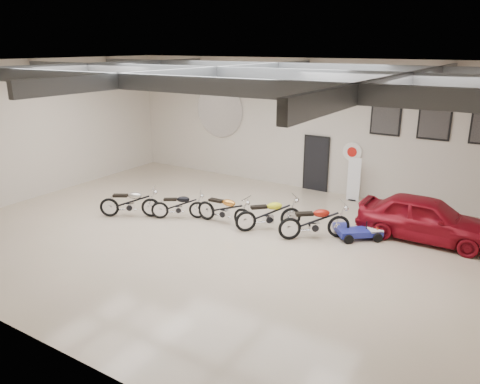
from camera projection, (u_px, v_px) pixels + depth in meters
The scene contains 18 objects.
floor at pixel (219, 238), 13.85m from camera, with size 16.00×12.00×0.01m, color #BAA58E.
ceiling at pixel (216, 63), 12.34m from camera, with size 16.00×12.00×0.01m, color slate.
back_wall at pixel (306, 125), 17.94m from camera, with size 16.00×0.02×5.00m, color beige.
left_wall at pixel (38, 129), 17.15m from camera, with size 0.02×12.00×5.00m, color beige.
ceiling_beams at pixel (216, 73), 12.42m from camera, with size 15.80×11.80×0.32m, color #5B6063, non-canonical shape.
door at pixel (316, 164), 18.08m from camera, with size 0.92×0.08×2.10m, color black.
logo_plaque at pixel (220, 110), 19.84m from camera, with size 2.30×0.06×1.16m, color silver, non-canonical shape.
poster_left at pixel (386, 116), 16.21m from camera, with size 1.05×0.08×1.35m, color black, non-canonical shape.
poster_mid at pixel (435, 120), 15.40m from camera, with size 1.05×0.08×1.35m, color black, non-canonical shape.
oil_sign at pixel (352, 152), 17.18m from camera, with size 0.72×0.10×0.72m, color white, non-canonical shape.
banner_stand at pixel (354, 178), 16.93m from camera, with size 0.46×0.18×1.69m, color white, non-canonical shape.
motorcycle_silver at pixel (130, 202), 15.39m from camera, with size 1.97×0.61×1.03m, color silver, non-canonical shape.
motorcycle_black at pixel (179, 205), 15.26m from camera, with size 1.76×0.55×0.92m, color silver, non-canonical shape.
motorcycle_gold at pixel (224, 209), 14.78m from camera, with size 1.96×0.61×1.02m, color silver, non-canonical shape.
motorcycle_yellow at pixel (268, 213), 14.30m from camera, with size 2.04×0.63×1.06m, color silver, non-canonical shape.
motorcycle_red at pixel (315, 221), 13.64m from camera, with size 2.10×0.65×1.09m, color silver, non-canonical shape.
go_kart at pixel (364, 230), 13.70m from camera, with size 1.54×0.70×0.56m, color navy, non-canonical shape.
vintage_car at pixel (426, 218), 13.55m from camera, with size 3.85×1.55×1.31m, color maroon.
Camera 1 is at (7.34, -10.50, 5.46)m, focal length 35.00 mm.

